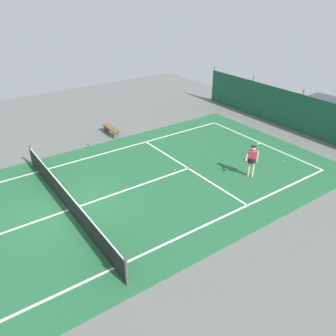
{
  "coord_description": "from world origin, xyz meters",
  "views": [
    {
      "loc": [
        12.23,
        -3.54,
        8.49
      ],
      "look_at": [
        0.72,
        4.62,
        0.9
      ],
      "focal_mm": 37.15,
      "sensor_mm": 36.0,
      "label": 1
    }
  ],
  "objects_px": {
    "water_bottle": "(90,144)",
    "tennis_ball_midcourt": "(175,170)",
    "tennis_player": "(252,159)",
    "tennis_ball_by_sideline": "(205,138)",
    "tennis_net": "(67,200)",
    "parked_car": "(318,109)",
    "tennis_ball_near_player": "(283,161)",
    "courtside_bench": "(111,129)"
  },
  "relations": [
    {
      "from": "water_bottle",
      "to": "tennis_ball_midcourt",
      "type": "bearing_deg",
      "value": 23.04
    },
    {
      "from": "tennis_player",
      "to": "tennis_ball_by_sideline",
      "type": "distance_m",
      "value": 5.03
    },
    {
      "from": "water_bottle",
      "to": "tennis_net",
      "type": "bearing_deg",
      "value": -31.76
    },
    {
      "from": "tennis_net",
      "to": "parked_car",
      "type": "xyz_separation_m",
      "value": [
        -0.34,
        17.9,
        0.33
      ]
    },
    {
      "from": "tennis_ball_near_player",
      "to": "courtside_bench",
      "type": "distance_m",
      "value": 10.41
    },
    {
      "from": "parked_car",
      "to": "courtside_bench",
      "type": "xyz_separation_m",
      "value": [
        -5.97,
        -12.65,
        -0.46
      ]
    },
    {
      "from": "tennis_ball_near_player",
      "to": "courtside_bench",
      "type": "relative_size",
      "value": 0.04
    },
    {
      "from": "tennis_player",
      "to": "tennis_ball_near_player",
      "type": "height_order",
      "value": "tennis_player"
    },
    {
      "from": "tennis_ball_midcourt",
      "to": "courtside_bench",
      "type": "xyz_separation_m",
      "value": [
        -6.09,
        -0.47,
        0.34
      ]
    },
    {
      "from": "tennis_player",
      "to": "parked_car",
      "type": "xyz_separation_m",
      "value": [
        -2.74,
        9.52,
        -0.12
      ]
    },
    {
      "from": "tennis_net",
      "to": "water_bottle",
      "type": "distance_m",
      "value": 6.55
    },
    {
      "from": "parked_car",
      "to": "courtside_bench",
      "type": "height_order",
      "value": "parked_car"
    },
    {
      "from": "tennis_player",
      "to": "tennis_ball_midcourt",
      "type": "relative_size",
      "value": 24.85
    },
    {
      "from": "tennis_ball_midcourt",
      "to": "water_bottle",
      "type": "xyz_separation_m",
      "value": [
        -5.34,
        -2.27,
        0.09
      ]
    },
    {
      "from": "tennis_ball_near_player",
      "to": "courtside_bench",
      "type": "height_order",
      "value": "courtside_bench"
    },
    {
      "from": "tennis_ball_midcourt",
      "to": "tennis_ball_by_sideline",
      "type": "distance_m",
      "value": 4.47
    },
    {
      "from": "parked_car",
      "to": "water_bottle",
      "type": "relative_size",
      "value": 18.01
    },
    {
      "from": "tennis_net",
      "to": "water_bottle",
      "type": "relative_size",
      "value": 42.17
    },
    {
      "from": "tennis_ball_near_player",
      "to": "tennis_ball_midcourt",
      "type": "height_order",
      "value": "same"
    },
    {
      "from": "tennis_ball_by_sideline",
      "to": "parked_car",
      "type": "distance_m",
      "value": 8.57
    },
    {
      "from": "tennis_player",
      "to": "parked_car",
      "type": "distance_m",
      "value": 9.91
    },
    {
      "from": "parked_car",
      "to": "courtside_bench",
      "type": "bearing_deg",
      "value": 60.47
    },
    {
      "from": "tennis_player",
      "to": "courtside_bench",
      "type": "distance_m",
      "value": 9.27
    },
    {
      "from": "tennis_player",
      "to": "tennis_ball_midcourt",
      "type": "bearing_deg",
      "value": 16.22
    },
    {
      "from": "tennis_player",
      "to": "tennis_ball_near_player",
      "type": "distance_m",
      "value": 2.84
    },
    {
      "from": "tennis_net",
      "to": "courtside_bench",
      "type": "distance_m",
      "value": 8.2
    },
    {
      "from": "tennis_ball_by_sideline",
      "to": "courtside_bench",
      "type": "bearing_deg",
      "value": -131.89
    },
    {
      "from": "tennis_player",
      "to": "water_bottle",
      "type": "relative_size",
      "value": 6.83
    },
    {
      "from": "tennis_player",
      "to": "water_bottle",
      "type": "distance_m",
      "value": 9.4
    },
    {
      "from": "parked_car",
      "to": "water_bottle",
      "type": "distance_m",
      "value": 15.38
    },
    {
      "from": "tennis_ball_by_sideline",
      "to": "water_bottle",
      "type": "height_order",
      "value": "water_bottle"
    },
    {
      "from": "tennis_ball_midcourt",
      "to": "tennis_ball_by_sideline",
      "type": "relative_size",
      "value": 1.0
    },
    {
      "from": "tennis_ball_by_sideline",
      "to": "water_bottle",
      "type": "relative_size",
      "value": 0.28
    },
    {
      "from": "tennis_ball_near_player",
      "to": "tennis_ball_by_sideline",
      "type": "height_order",
      "value": "same"
    },
    {
      "from": "courtside_bench",
      "to": "water_bottle",
      "type": "relative_size",
      "value": 6.67
    },
    {
      "from": "tennis_ball_near_player",
      "to": "parked_car",
      "type": "height_order",
      "value": "parked_car"
    },
    {
      "from": "tennis_player",
      "to": "tennis_net",
      "type": "bearing_deg",
      "value": 44.67
    },
    {
      "from": "tennis_net",
      "to": "tennis_ball_by_sideline",
      "type": "relative_size",
      "value": 153.33
    },
    {
      "from": "tennis_ball_near_player",
      "to": "tennis_ball_midcourt",
      "type": "relative_size",
      "value": 1.0
    },
    {
      "from": "tennis_ball_near_player",
      "to": "water_bottle",
      "type": "relative_size",
      "value": 0.28
    },
    {
      "from": "parked_car",
      "to": "tennis_player",
      "type": "bearing_deg",
      "value": 101.76
    },
    {
      "from": "tennis_net",
      "to": "tennis_player",
      "type": "relative_size",
      "value": 6.17
    }
  ]
}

